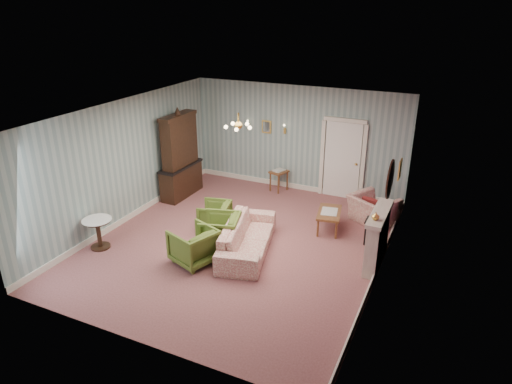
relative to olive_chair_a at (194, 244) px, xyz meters
The scene contains 27 objects.
floor 1.27m from the olive_chair_a, 65.78° to the left, with size 7.00×7.00×0.00m, color #975958.
ceiling 2.76m from the olive_chair_a, 65.78° to the left, with size 7.00×7.00×0.00m, color white.
wall_back 4.74m from the olive_chair_a, 83.89° to the left, with size 6.00×6.00×0.00m, color gray.
wall_front 2.67m from the olive_chair_a, 78.45° to the right, with size 6.00×6.00×0.00m, color gray.
wall_left 2.93m from the olive_chair_a, 156.45° to the left, with size 7.00×7.00×0.00m, color gray.
wall_right 3.80m from the olive_chair_a, 17.38° to the left, with size 7.00×7.00×0.00m, color gray.
wall_right_floral 3.79m from the olive_chair_a, 17.45° to the left, with size 7.00×7.00×0.00m, color #C0607A.
door 4.94m from the olive_chair_a, 68.52° to the left, with size 1.12×0.12×2.16m, color white, non-canonical shape.
olive_chair_a is the anchor object (origin of this frame).
olive_chair_b 0.79m from the olive_chair_a, 77.15° to the left, with size 0.79×0.74×0.82m, color #566E26.
olive_chair_c 1.56m from the olive_chair_a, 104.12° to the left, with size 0.68×0.63×0.70m, color #566E26.
sofa_chintz 1.16m from the olive_chair_a, 47.43° to the left, with size 2.25×0.66×0.88m, color #AA4447.
wingback_chair 4.44m from the olive_chair_a, 49.13° to the left, with size 1.02×0.66×0.89m, color #AA4447.
dresser 3.65m from the olive_chair_a, 127.32° to the left, with size 0.50×1.43×2.39m, color black, non-canonical shape.
fireplace 3.67m from the olive_chair_a, 24.01° to the left, with size 0.30×1.40×1.16m, color beige, non-canonical shape.
mantel_vase 3.60m from the olive_chair_a, 18.16° to the left, with size 0.15×0.15×0.15m, color gold.
oval_mirror 4.03m from the olive_chair_a, 23.39° to the left, with size 0.04×0.76×0.84m, color white, non-canonical shape.
framed_print 4.64m from the olive_chair_a, 39.40° to the left, with size 0.04×0.34×0.42m, color gold, non-canonical shape.
coffee_table 3.27m from the olive_chair_a, 50.53° to the left, with size 0.51×0.92×0.47m, color brown, non-canonical shape.
side_table_black 3.89m from the olive_chair_a, 36.12° to the left, with size 0.38×0.38×0.56m, color black, non-canonical shape.
pedestal_table 2.19m from the olive_chair_a, behind, with size 0.62×0.62×0.68m, color black, non-canonical shape.
nesting_table 4.25m from the olive_chair_a, 88.38° to the left, with size 0.38×0.49×0.63m, color brown, non-canonical shape.
gilt_mirror_back 4.75m from the olive_chair_a, 95.12° to the left, with size 0.28×0.06×0.36m, color gold, non-canonical shape.
sconce_left 4.81m from the olive_chair_a, 101.94° to the left, with size 0.16×0.12×0.30m, color gold, non-canonical shape.
sconce_right 4.72m from the olive_chair_a, 88.21° to the left, with size 0.16×0.12×0.30m, color gold, non-canonical shape.
chandelier 2.52m from the olive_chair_a, 65.78° to the left, with size 0.56×0.56×0.36m, color gold, non-canonical shape.
burgundy_cushion 4.30m from the olive_chair_a, 48.33° to the left, with size 0.38×0.10×0.38m, color maroon.
Camera 1 is at (4.03, -7.87, 4.93)m, focal length 32.02 mm.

